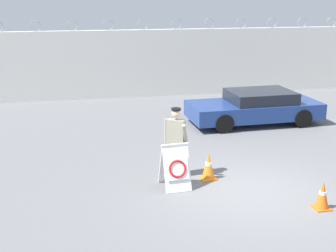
{
  "coord_description": "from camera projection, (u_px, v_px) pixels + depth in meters",
  "views": [
    {
      "loc": [
        -4.07,
        -9.69,
        4.57
      ],
      "look_at": [
        -1.64,
        1.72,
        1.25
      ],
      "focal_mm": 50.0,
      "sensor_mm": 36.0,
      "label": 1
    }
  ],
  "objects": [
    {
      "name": "barricade_sign",
      "position": [
        175.0,
        166.0,
        11.26
      ],
      "size": [
        0.69,
        0.81,
        1.1
      ],
      "rotation": [
        0.0,
        0.0,
        0.08
      ],
      "color": "white",
      "rests_on": "ground_plane"
    },
    {
      "name": "security_guard",
      "position": [
        176.0,
        139.0,
        11.82
      ],
      "size": [
        0.59,
        0.61,
        1.82
      ],
      "rotation": [
        0.0,
        0.0,
        -0.55
      ],
      "color": "#514C42",
      "rests_on": "ground_plane"
    },
    {
      "name": "perimeter_wall",
      "position": [
        160.0,
        63.0,
        21.25
      ],
      "size": [
        36.0,
        0.3,
        3.47
      ],
      "color": "silver",
      "rests_on": "ground_plane"
    },
    {
      "name": "parked_car_rear_sedan",
      "position": [
        255.0,
        107.0,
        16.87
      ],
      "size": [
        4.76,
        2.12,
        1.19
      ],
      "rotation": [
        0.0,
        0.0,
        3.17
      ],
      "color": "black",
      "rests_on": "ground_plane"
    },
    {
      "name": "traffic_cone_near",
      "position": [
        323.0,
        195.0,
        10.21
      ],
      "size": [
        0.36,
        0.36,
        0.64
      ],
      "color": "orange",
      "rests_on": "ground_plane"
    },
    {
      "name": "traffic_cone_mid",
      "position": [
        208.0,
        166.0,
        11.85
      ],
      "size": [
        0.38,
        0.38,
        0.71
      ],
      "color": "orange",
      "rests_on": "ground_plane"
    },
    {
      "name": "ground_plane",
      "position": [
        250.0,
        191.0,
        11.18
      ],
      "size": [
        90.0,
        90.0,
        0.0
      ],
      "primitive_type": "plane",
      "color": "slate"
    }
  ]
}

